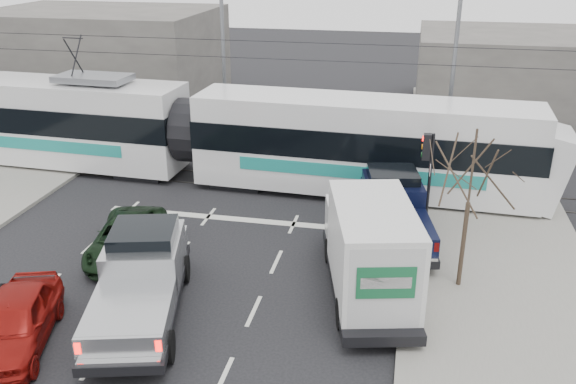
% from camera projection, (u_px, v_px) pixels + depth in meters
% --- Properties ---
extents(ground, '(120.00, 120.00, 0.00)m').
position_uv_depth(ground, '(198.00, 304.00, 18.09)').
color(ground, black).
rests_on(ground, ground).
extents(sidewalk_right, '(6.00, 60.00, 0.15)m').
position_uv_depth(sidewalk_right, '(516.00, 339.00, 16.38)').
color(sidewalk_right, gray).
rests_on(sidewalk_right, ground).
extents(rails, '(60.00, 1.60, 0.03)m').
position_uv_depth(rails, '(273.00, 183.00, 27.13)').
color(rails, '#33302D').
rests_on(rails, ground).
extents(building_left, '(14.00, 10.00, 6.00)m').
position_uv_depth(building_left, '(104.00, 57.00, 39.46)').
color(building_left, slate).
rests_on(building_left, ground).
extents(building_right, '(12.00, 10.00, 5.00)m').
position_uv_depth(building_right, '(519.00, 75.00, 36.61)').
color(building_right, slate).
rests_on(building_right, ground).
extents(bare_tree, '(2.40, 2.40, 5.00)m').
position_uv_depth(bare_tree, '(472.00, 174.00, 17.48)').
color(bare_tree, '#47382B').
rests_on(bare_tree, ground).
extents(traffic_signal, '(0.44, 0.44, 3.60)m').
position_uv_depth(traffic_signal, '(428.00, 161.00, 21.71)').
color(traffic_signal, black).
rests_on(traffic_signal, ground).
extents(street_lamp_near, '(2.38, 0.25, 9.00)m').
position_uv_depth(street_lamp_near, '(450.00, 58.00, 27.44)').
color(street_lamp_near, slate).
rests_on(street_lamp_near, ground).
extents(street_lamp_far, '(2.38, 0.25, 9.00)m').
position_uv_depth(street_lamp_far, '(220.00, 43.00, 31.39)').
color(street_lamp_far, slate).
rests_on(street_lamp_far, ground).
extents(catenary, '(60.00, 0.20, 7.00)m').
position_uv_depth(catenary, '(273.00, 98.00, 25.65)').
color(catenary, black).
rests_on(catenary, ground).
extents(tram, '(29.64, 4.33, 6.03)m').
position_uv_depth(tram, '(190.00, 132.00, 27.08)').
color(tram, silver).
rests_on(tram, ground).
extents(silver_pickup, '(3.65, 6.61, 2.28)m').
position_uv_depth(silver_pickup, '(142.00, 276.00, 17.40)').
color(silver_pickup, black).
rests_on(silver_pickup, ground).
extents(box_truck, '(3.54, 6.63, 3.15)m').
position_uv_depth(box_truck, '(369.00, 249.00, 17.99)').
color(box_truck, black).
rests_on(box_truck, ground).
extents(navy_pickup, '(3.04, 5.85, 2.35)m').
position_uv_depth(navy_pickup, '(394.00, 209.00, 21.69)').
color(navy_pickup, black).
rests_on(navy_pickup, ground).
extents(green_car, '(2.88, 4.80, 1.25)m').
position_uv_depth(green_car, '(127.00, 238.00, 20.76)').
color(green_car, black).
rests_on(green_car, ground).
extents(red_car, '(2.94, 4.64, 1.47)m').
position_uv_depth(red_car, '(15.00, 322.00, 16.00)').
color(red_car, maroon).
rests_on(red_car, ground).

